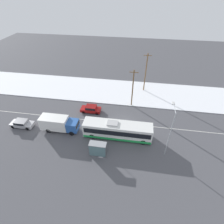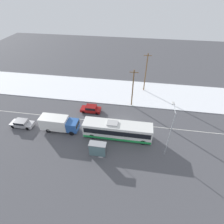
# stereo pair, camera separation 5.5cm
# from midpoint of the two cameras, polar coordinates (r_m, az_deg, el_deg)

# --- Properties ---
(ground_plane) EXTENTS (120.00, 120.00, 0.00)m
(ground_plane) POSITION_cam_midpoint_polar(r_m,az_deg,el_deg) (33.99, 3.71, -3.80)
(ground_plane) COLOR #4C4C51
(snow_lot) EXTENTS (80.00, 11.32, 0.12)m
(snow_lot) POSITION_cam_midpoint_polar(r_m,az_deg,el_deg) (43.35, 5.32, 6.49)
(snow_lot) COLOR white
(snow_lot) RESTS_ON ground_plane
(lane_marking_center) EXTENTS (60.00, 0.12, 0.00)m
(lane_marking_center) POSITION_cam_midpoint_polar(r_m,az_deg,el_deg) (33.98, 3.71, -3.80)
(lane_marking_center) COLOR silver
(lane_marking_center) RESTS_ON ground_plane
(city_bus) EXTENTS (11.82, 2.57, 3.16)m
(city_bus) POSITION_cam_midpoint_polar(r_m,az_deg,el_deg) (30.38, 1.75, -5.92)
(city_bus) COLOR white
(city_bus) RESTS_ON ground_plane
(box_truck) EXTENTS (6.87, 2.30, 2.83)m
(box_truck) POSITION_cam_midpoint_polar(r_m,az_deg,el_deg) (33.06, -17.09, -3.55)
(box_truck) COLOR silver
(box_truck) RESTS_ON ground_plane
(sedan_car) EXTENTS (4.15, 1.80, 1.45)m
(sedan_car) POSITION_cam_midpoint_polar(r_m,az_deg,el_deg) (36.62, -6.94, 1.11)
(sedan_car) COLOR maroon
(sedan_car) RESTS_ON ground_plane
(parked_car_near_truck) EXTENTS (4.25, 1.80, 1.36)m
(parked_car_near_truck) POSITION_cam_midpoint_polar(r_m,az_deg,el_deg) (37.02, -27.42, -3.26)
(parked_car_near_truck) COLOR #9E9EA3
(parked_car_near_truck) RESTS_ON ground_plane
(pedestrian_at_stop) EXTENTS (0.63, 0.28, 1.74)m
(pedestrian_at_stop) POSITION_cam_midpoint_polar(r_m,az_deg,el_deg) (28.62, -2.73, -10.89)
(pedestrian_at_stop) COLOR #23232D
(pedestrian_at_stop) RESTS_ON ground_plane
(bus_shelter) EXTENTS (2.68, 1.20, 2.40)m
(bus_shelter) POSITION_cam_midpoint_polar(r_m,az_deg,el_deg) (27.54, -4.83, -11.70)
(bus_shelter) COLOR gray
(bus_shelter) RESTS_ON ground_plane
(streetlamp) EXTENTS (0.36, 2.93, 8.44)m
(streetlamp) POSITION_cam_midpoint_polar(r_m,az_deg,el_deg) (26.70, 18.56, -4.92)
(streetlamp) COLOR #9EA3A8
(streetlamp) RESTS_ON ground_plane
(utility_pole_roadside) EXTENTS (1.80, 0.24, 8.35)m
(utility_pole_roadside) POSITION_cam_midpoint_polar(r_m,az_deg,el_deg) (36.58, 6.73, 7.81)
(utility_pole_roadside) COLOR brown
(utility_pole_roadside) RESTS_ON ground_plane
(utility_pole_snowlot) EXTENTS (1.80, 0.24, 9.33)m
(utility_pole_snowlot) POSITION_cam_midpoint_polar(r_m,az_deg,el_deg) (42.48, 10.90, 12.62)
(utility_pole_snowlot) COLOR brown
(utility_pole_snowlot) RESTS_ON ground_plane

